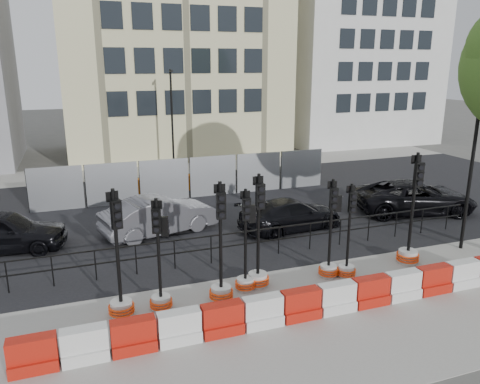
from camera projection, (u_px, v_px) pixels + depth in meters
name	position (u px, v px, depth m)	size (l,w,h in m)	color
ground	(259.00, 274.00, 14.57)	(120.00, 120.00, 0.00)	#51514C
sidewalk_near	(303.00, 322.00, 11.85)	(40.00, 6.00, 0.02)	gray
road	(201.00, 209.00, 20.92)	(40.00, 14.00, 0.03)	black
sidewalk_far	(163.00, 168.00, 29.09)	(40.00, 4.00, 0.02)	gray
building_cream	(169.00, 24.00, 32.77)	(15.00, 10.06, 18.00)	beige
building_white	(353.00, 42.00, 37.93)	(12.00, 9.06, 16.00)	silver
kerb_railing	(246.00, 240.00, 15.48)	(18.00, 0.04, 1.00)	black
heras_fencing	(176.00, 181.00, 23.04)	(14.33, 1.72, 2.00)	#979A9F
lamp_post_far	(172.00, 118.00, 27.47)	(0.12, 0.56, 6.00)	black
lamp_post_near	(473.00, 159.00, 15.69)	(0.12, 0.56, 6.00)	black
barrier_row	(300.00, 305.00, 11.94)	(13.60, 0.50, 0.80)	red
traffic_signal_a	(120.00, 291.00, 11.96)	(0.67, 0.67, 3.42)	beige
traffic_signal_b	(161.00, 284.00, 12.28)	(0.61, 0.61, 3.09)	beige
traffic_signal_c	(221.00, 277.00, 12.76)	(0.67, 0.67, 3.39)	beige
traffic_signal_d	(246.00, 267.00, 13.34)	(0.60, 0.60, 3.04)	beige
traffic_signal_e	(258.00, 264.00, 13.57)	(0.67, 0.67, 3.40)	beige
traffic_signal_f	(330.00, 254.00, 14.19)	(0.61, 0.61, 3.09)	beige
traffic_signal_g	(347.00, 258.00, 14.20)	(0.58, 0.58, 2.96)	beige
traffic_signal_h	(409.00, 241.00, 15.14)	(0.73, 0.73, 3.69)	beige
car_a	(3.00, 231.00, 16.20)	(4.48, 2.58, 1.43)	black
car_b	(159.00, 215.00, 17.83)	(4.68, 2.65, 1.46)	#535358
car_c	(291.00, 214.00, 18.31)	(4.47, 2.34, 1.24)	black
car_d	(415.00, 197.00, 20.34)	(5.57, 3.60, 1.43)	black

